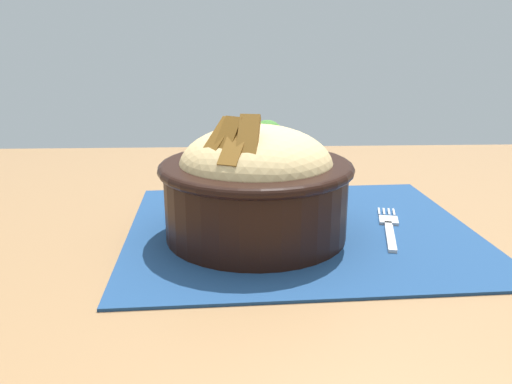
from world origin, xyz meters
TOP-DOWN VIEW (x-y plane):
  - table at (0.00, 0.00)m, footprint 1.35×0.93m
  - placemat at (0.02, -0.02)m, footprint 0.41×0.36m
  - bowl at (-0.03, -0.04)m, footprint 0.23×0.23m
  - fork at (0.13, -0.02)m, footprint 0.05×0.14m

SIDE VIEW (x-z plane):
  - table at x=0.00m, z-range 0.31..1.09m
  - placemat at x=0.02m, z-range 0.77..0.77m
  - fork at x=0.13m, z-range 0.77..0.78m
  - bowl at x=-0.03m, z-range 0.76..0.90m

